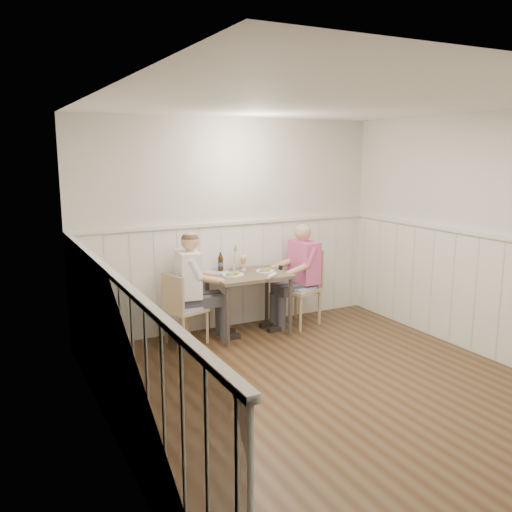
# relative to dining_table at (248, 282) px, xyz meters

# --- Properties ---
(ground_plane) EXTENTS (4.50, 4.50, 0.00)m
(ground_plane) POSITION_rel_dining_table_xyz_m (-0.03, -1.84, -0.65)
(ground_plane) COLOR #422916
(room_shell) EXTENTS (4.04, 4.54, 2.60)m
(room_shell) POSITION_rel_dining_table_xyz_m (-0.03, -1.84, 0.87)
(room_shell) COLOR silver
(room_shell) RESTS_ON ground
(wainscot) EXTENTS (4.00, 4.49, 1.34)m
(wainscot) POSITION_rel_dining_table_xyz_m (-0.03, -1.15, 0.04)
(wainscot) COLOR white
(wainscot) RESTS_ON ground
(dining_table) EXTENTS (0.93, 0.70, 0.75)m
(dining_table) POSITION_rel_dining_table_xyz_m (0.00, 0.00, 0.00)
(dining_table) COLOR brown
(dining_table) RESTS_ON ground
(chair_right) EXTENTS (0.58, 0.58, 0.96)m
(chair_right) POSITION_rel_dining_table_xyz_m (0.77, 0.03, -0.13)
(chair_right) COLOR tan
(chair_right) RESTS_ON ground
(chair_left) EXTENTS (0.49, 0.49, 0.84)m
(chair_left) POSITION_rel_dining_table_xyz_m (-0.84, 0.00, -0.20)
(chair_left) COLOR tan
(chair_left) RESTS_ON ground
(man_in_pink) EXTENTS (0.62, 0.43, 1.32)m
(man_in_pink) POSITION_rel_dining_table_xyz_m (0.77, 0.03, -0.09)
(man_in_pink) COLOR #3F3F47
(man_in_pink) RESTS_ON ground
(diner_cream) EXTENTS (0.65, 0.45, 1.32)m
(diner_cream) POSITION_rel_dining_table_xyz_m (-0.70, 0.05, -0.10)
(diner_cream) COLOR #3F3F47
(diner_cream) RESTS_ON ground
(plate_man) EXTENTS (0.23, 0.23, 0.06)m
(plate_man) POSITION_rel_dining_table_xyz_m (0.22, -0.01, 0.12)
(plate_man) COLOR white
(plate_man) RESTS_ON dining_table
(plate_diner) EXTENTS (0.26, 0.26, 0.07)m
(plate_diner) POSITION_rel_dining_table_xyz_m (-0.22, -0.01, 0.12)
(plate_diner) COLOR white
(plate_diner) RESTS_ON dining_table
(beer_glass_a) EXTENTS (0.07, 0.07, 0.17)m
(beer_glass_a) POSITION_rel_dining_table_xyz_m (0.07, 0.27, 0.22)
(beer_glass_a) COLOR silver
(beer_glass_a) RESTS_ON dining_table
(beer_glass_b) EXTENTS (0.07, 0.07, 0.19)m
(beer_glass_b) POSITION_rel_dining_table_xyz_m (0.02, 0.19, 0.23)
(beer_glass_b) COLOR silver
(beer_glass_b) RESTS_ON dining_table
(beer_bottle) EXTENTS (0.07, 0.07, 0.24)m
(beer_bottle) POSITION_rel_dining_table_xyz_m (-0.25, 0.27, 0.21)
(beer_bottle) COLOR #301C0A
(beer_bottle) RESTS_ON dining_table
(rolled_napkin) EXTENTS (0.19, 0.16, 0.05)m
(rolled_napkin) POSITION_rel_dining_table_xyz_m (0.15, -0.31, 0.12)
(rolled_napkin) COLOR white
(rolled_napkin) RESTS_ON dining_table
(grass_vase) EXTENTS (0.04, 0.04, 0.33)m
(grass_vase) POSITION_rel_dining_table_xyz_m (-0.07, 0.26, 0.25)
(grass_vase) COLOR silver
(grass_vase) RESTS_ON dining_table
(gingham_mat) EXTENTS (0.33, 0.30, 0.01)m
(gingham_mat) POSITION_rel_dining_table_xyz_m (-0.31, 0.23, 0.10)
(gingham_mat) COLOR #41569D
(gingham_mat) RESTS_ON dining_table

